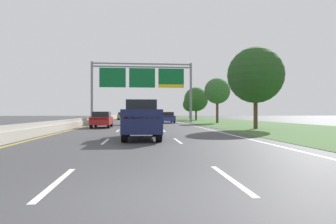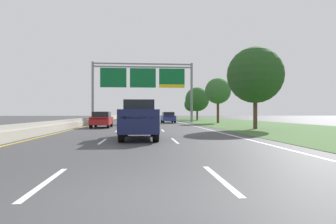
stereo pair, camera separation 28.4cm
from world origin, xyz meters
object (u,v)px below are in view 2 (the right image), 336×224
(pickup_truck_navy, at_px, (139,120))
(roadside_tree_distant, at_px, (191,104))
(roadside_tree_near, at_px, (255,75))
(roadside_tree_mid, at_px, (218,91))
(car_blue_right_lane_sedan, at_px, (168,117))
(overhead_sign_gantry, at_px, (143,80))
(car_red_left_lane_sedan, at_px, (102,119))
(roadside_tree_far, at_px, (197,99))
(car_gold_left_lane_sedan, at_px, (124,116))

(pickup_truck_navy, height_order, roadside_tree_distant, roadside_tree_distant)
(pickup_truck_navy, distance_m, roadside_tree_near, 14.33)
(roadside_tree_mid, xyz_separation_m, roadside_tree_distant, (1.31, 30.52, -1.05))
(car_blue_right_lane_sedan, bearing_deg, roadside_tree_distant, -16.79)
(overhead_sign_gantry, height_order, car_red_left_lane_sedan, overhead_sign_gantry)
(car_red_left_lane_sedan, bearing_deg, pickup_truck_navy, -163.89)
(roadside_tree_near, distance_m, roadside_tree_far, 31.63)
(roadside_tree_mid, distance_m, roadside_tree_far, 15.96)
(pickup_truck_navy, distance_m, roadside_tree_mid, 27.40)
(car_blue_right_lane_sedan, xyz_separation_m, roadside_tree_far, (6.99, 14.56, 3.27))
(roadside_tree_mid, relative_size, roadside_tree_far, 0.99)
(pickup_truck_navy, distance_m, roadside_tree_distant, 56.80)
(car_gold_left_lane_sedan, bearing_deg, car_red_left_lane_sedan, -179.38)
(overhead_sign_gantry, relative_size, roadside_tree_distant, 2.86)
(roadside_tree_far, bearing_deg, pickup_truck_navy, -105.00)
(car_red_left_lane_sedan, bearing_deg, overhead_sign_gantry, -15.44)
(pickup_truck_navy, xyz_separation_m, roadside_tree_distant, (12.25, 55.41, 2.42))
(car_red_left_lane_sedan, relative_size, roadside_tree_near, 0.60)
(overhead_sign_gantry, relative_size, roadside_tree_mid, 2.35)
(overhead_sign_gantry, xyz_separation_m, pickup_truck_navy, (-0.32, -27.83, -5.26))
(pickup_truck_navy, bearing_deg, roadside_tree_far, -15.03)
(car_red_left_lane_sedan, relative_size, roadside_tree_mid, 0.69)
(overhead_sign_gantry, bearing_deg, roadside_tree_mid, -15.49)
(car_blue_right_lane_sedan, xyz_separation_m, roadside_tree_near, (6.35, -17.05, 4.02))
(car_gold_left_lane_sedan, relative_size, roadside_tree_near, 0.60)
(car_gold_left_lane_sedan, bearing_deg, roadside_tree_mid, -145.65)
(car_gold_left_lane_sedan, height_order, car_blue_right_lane_sedan, same)
(roadside_tree_far, bearing_deg, car_gold_left_lane_sedan, 157.44)
(roadside_tree_near, distance_m, roadside_tree_distant, 46.25)
(car_red_left_lane_sedan, bearing_deg, car_blue_right_lane_sedan, -30.23)
(roadside_tree_far, bearing_deg, roadside_tree_near, -91.15)
(pickup_truck_navy, bearing_deg, roadside_tree_distant, -12.50)
(roadside_tree_near, bearing_deg, roadside_tree_mid, 87.67)
(car_red_left_lane_sedan, distance_m, roadside_tree_mid, 19.26)
(car_gold_left_lane_sedan, relative_size, car_red_left_lane_sedan, 1.01)
(car_gold_left_lane_sedan, relative_size, roadside_tree_far, 0.69)
(overhead_sign_gantry, xyz_separation_m, roadside_tree_far, (10.62, 13.01, -2.25))
(overhead_sign_gantry, distance_m, pickup_truck_navy, 28.32)
(roadside_tree_mid, xyz_separation_m, roadside_tree_far, (0.00, 15.95, -0.46))
(car_blue_right_lane_sedan, height_order, roadside_tree_near, roadside_tree_near)
(overhead_sign_gantry, distance_m, car_blue_right_lane_sedan, 6.79)
(car_gold_left_lane_sedan, distance_m, car_red_left_lane_sedan, 33.89)
(roadside_tree_near, bearing_deg, pickup_truck_navy, -138.17)
(car_red_left_lane_sedan, height_order, roadside_tree_near, roadside_tree_near)
(car_blue_right_lane_sedan, distance_m, roadside_tree_far, 16.48)
(overhead_sign_gantry, relative_size, car_red_left_lane_sedan, 3.42)
(pickup_truck_navy, relative_size, roadside_tree_distant, 1.02)
(car_gold_left_lane_sedan, xyz_separation_m, car_blue_right_lane_sedan, (7.61, -20.63, 0.00))
(pickup_truck_navy, relative_size, car_blue_right_lane_sedan, 1.22)
(roadside_tree_mid, relative_size, roadside_tree_distant, 1.22)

